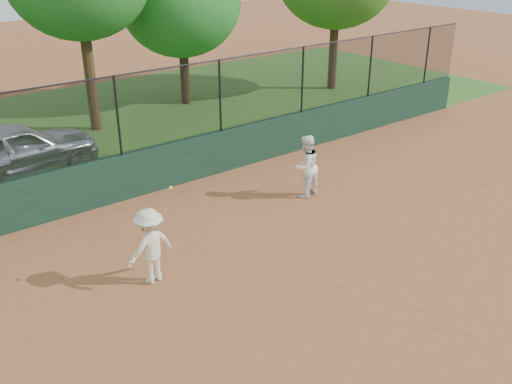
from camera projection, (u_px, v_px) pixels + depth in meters
ground at (294, 300)px, 10.67m from camera, size 80.00×80.00×0.00m
back_wall at (142, 172)px, 14.73m from camera, size 26.00×0.20×1.20m
grass_strip at (61, 134)px, 19.30m from camera, size 36.00×12.00×0.01m
parked_car at (16, 149)px, 15.80m from camera, size 4.61×2.19×1.52m
player_second at (306, 166)px, 14.53m from camera, size 0.86×0.70×1.64m
player_main at (150, 246)px, 10.95m from camera, size 1.08×0.72×2.06m
fence_assembly at (135, 111)px, 14.03m from camera, size 26.00×0.06×2.00m
tree_3 at (181, 3)px, 21.15m from camera, size 4.60×4.18×5.81m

